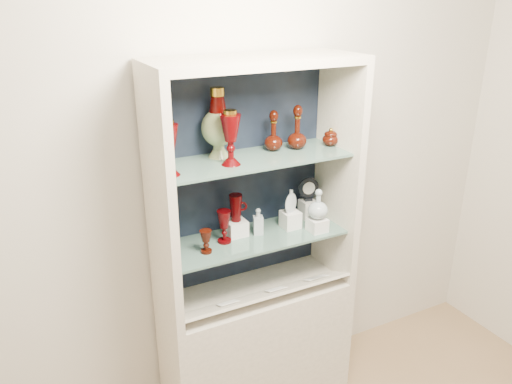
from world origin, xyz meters
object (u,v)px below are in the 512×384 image
enamel_urn (218,123)px  ruby_pitcher (236,208)px  flat_flask (291,200)px  clear_square_bottle (258,221)px  ruby_goblet_tall (224,227)px  pedestal_lamp_right (231,138)px  ruby_decanter_b (274,129)px  ruby_goblet_small (206,242)px  pedestal_lamp_left (169,148)px  lidded_bowl (331,137)px  clear_round_decanter (318,205)px  cameo_medallion (308,189)px  cobalt_goblet (171,239)px  ruby_decanter_a (297,125)px

enamel_urn → ruby_pitcher: bearing=-21.8°
flat_flask → clear_square_bottle: bearing=154.6°
enamel_urn → ruby_goblet_tall: size_ratio=1.96×
enamel_urn → pedestal_lamp_right: bearing=-89.0°
ruby_decanter_b → ruby_goblet_small: 0.64m
ruby_goblet_tall → clear_square_bottle: size_ratio=1.19×
pedestal_lamp_left → lidded_bowl: bearing=4.0°
lidded_bowl → clear_round_decanter: size_ratio=0.61×
flat_flask → cameo_medallion: bearing=1.9°
ruby_goblet_small → ruby_pitcher: 0.25m
enamel_urn → ruby_goblet_small: bearing=-135.3°
enamel_urn → cameo_medallion: 0.66m
clear_round_decanter → pedestal_lamp_right: bearing=174.5°
pedestal_lamp_right → enamel_urn: enamel_urn is taller
cobalt_goblet → flat_flask: size_ratio=1.49×
cobalt_goblet → ruby_goblet_small: bearing=-9.8°
enamel_urn → ruby_decanter_b: enamel_urn is taller
pedestal_lamp_right → ruby_pitcher: (0.07, 0.11, -0.40)m
cobalt_goblet → pedestal_lamp_right: bearing=-5.3°
clear_square_bottle → clear_round_decanter: size_ratio=0.92×
enamel_urn → flat_flask: enamel_urn is taller
lidded_bowl → cameo_medallion: (-0.07, 0.08, -0.30)m
clear_square_bottle → flat_flask: bearing=-2.7°
pedestal_lamp_right → ruby_goblet_tall: pedestal_lamp_right is taller
ruby_goblet_tall → cameo_medallion: (0.53, 0.06, 0.08)m
ruby_decanter_b → ruby_goblet_tall: 0.54m
clear_square_bottle → clear_round_decanter: clear_round_decanter is taller
flat_flask → pedestal_lamp_right: bearing=166.2°
ruby_goblet_small → ruby_decanter_a: bearing=8.4°
pedestal_lamp_left → clear_round_decanter: size_ratio=1.56×
ruby_pitcher → clear_square_bottle: 0.14m
ruby_pitcher → cameo_medallion: cameo_medallion is taller
pedestal_lamp_right → cobalt_goblet: size_ratio=1.33×
enamel_urn → lidded_bowl: enamel_urn is taller
cobalt_goblet → flat_flask: 0.66m
pedestal_lamp_left → cobalt_goblet: size_ratio=1.27×
lidded_bowl → flat_flask: bearing=178.1°
clear_square_bottle → flat_flask: 0.20m
flat_flask → pedestal_lamp_left: bearing=163.3°
ruby_decanter_b → lidded_bowl: bearing=-10.8°
enamel_urn → cameo_medallion: (0.51, -0.01, -0.42)m
ruby_goblet_tall → pedestal_lamp_left: bearing=-165.4°
ruby_pitcher → clear_square_bottle: bearing=2.1°
ruby_decanter_b → ruby_goblet_small: bearing=-165.7°
cobalt_goblet → ruby_goblet_tall: cobalt_goblet is taller
ruby_goblet_small → ruby_pitcher: size_ratio=0.82×
pedestal_lamp_left → clear_round_decanter: bearing=-2.4°
enamel_urn → ruby_goblet_tall: bearing=-101.4°
ruby_decanter_b → flat_flask: ruby_decanter_b is taller
ruby_pitcher → clear_round_decanter: bearing=2.6°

